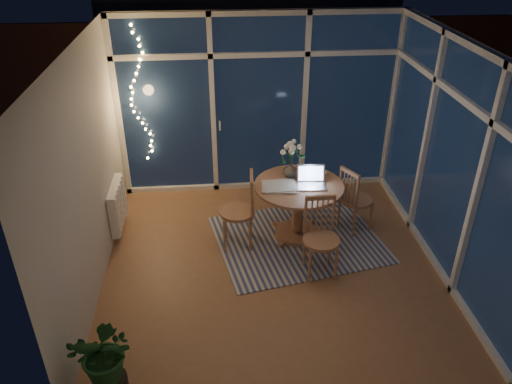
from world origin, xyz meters
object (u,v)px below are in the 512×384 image
(chair_left, at_px, (237,210))
(chair_right, at_px, (357,198))
(flower_vase, at_px, (290,170))
(laptop, at_px, (312,177))
(potted_plant, at_px, (107,360))
(chair_front, at_px, (321,239))
(dining_table, at_px, (298,211))

(chair_left, bearing_deg, chair_right, 100.97)
(flower_vase, bearing_deg, laptop, -50.01)
(flower_vase, distance_m, potted_plant, 3.17)
(chair_front, distance_m, flower_vase, 1.08)
(chair_right, relative_size, potted_plant, 1.23)
(chair_left, xyz_separation_m, chair_front, (0.92, -0.66, -0.02))
(chair_right, bearing_deg, laptop, 74.88)
(dining_table, height_order, chair_left, chair_left)
(chair_left, bearing_deg, chair_front, 57.82)
(dining_table, height_order, potted_plant, same)
(chair_front, height_order, laptop, laptop)
(chair_left, height_order, chair_front, chair_left)
(chair_left, relative_size, chair_right, 1.08)
(chair_left, height_order, flower_vase, chair_left)
(dining_table, bearing_deg, chair_left, -171.47)
(laptop, xyz_separation_m, potted_plant, (-2.17, -2.19, -0.51))
(potted_plant, bearing_deg, chair_left, 59.69)
(dining_table, xyz_separation_m, chair_front, (0.14, -0.77, 0.10))
(chair_right, distance_m, flower_vase, 0.96)
(potted_plant, bearing_deg, chair_front, 34.14)
(flower_vase, bearing_deg, chair_right, -7.96)
(laptop, relative_size, flower_vase, 1.66)
(chair_left, distance_m, chair_front, 1.13)
(chair_right, relative_size, laptop, 2.69)
(chair_right, xyz_separation_m, chair_front, (-0.64, -0.87, 0.01))
(chair_right, distance_m, potted_plant, 3.65)
(dining_table, xyz_separation_m, flower_vase, (-0.08, 0.21, 0.49))
(chair_front, xyz_separation_m, potted_plant, (-2.16, -1.47, -0.10))
(chair_left, height_order, potted_plant, chair_left)
(dining_table, distance_m, flower_vase, 0.54)
(dining_table, bearing_deg, laptop, -21.01)
(flower_vase, relative_size, potted_plant, 0.28)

